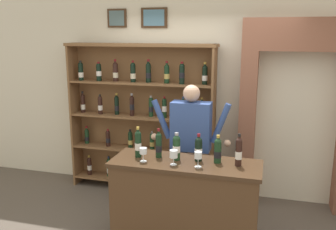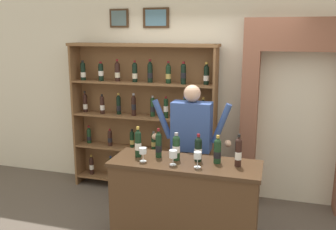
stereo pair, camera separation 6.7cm
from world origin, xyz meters
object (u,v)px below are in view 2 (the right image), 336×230
at_px(wine_shelf, 143,113).
at_px(wine_glass_left, 173,154).
at_px(tasting_bottle_vin_santo, 138,143).
at_px(tasting_bottle_bianco, 159,145).
at_px(shopkeeper, 191,138).
at_px(tasting_bottle_super_tuscan, 198,149).
at_px(tasting_bottle_brunello, 217,151).
at_px(wine_glass_spare, 198,156).
at_px(tasting_bottle_riserva, 238,152).
at_px(wine_glass_center, 143,152).
at_px(tasting_counter, 185,205).
at_px(tasting_bottle_prosecco, 176,147).

relative_size(wine_shelf, wine_glass_left, 13.91).
bearing_deg(tasting_bottle_vin_santo, tasting_bottle_bianco, 11.50).
xyz_separation_m(shopkeeper, tasting_bottle_super_tuscan, (0.19, -0.53, 0.05)).
relative_size(tasting_bottle_brunello, wine_glass_spare, 1.84).
xyz_separation_m(tasting_bottle_vin_santo, tasting_bottle_bianco, (0.21, 0.04, -0.01)).
distance_m(wine_shelf, tasting_bottle_vin_santo, 1.36).
relative_size(tasting_bottle_riserva, wine_glass_spare, 2.07).
bearing_deg(wine_shelf, shopkeeper, -39.42).
distance_m(tasting_bottle_brunello, wine_glass_center, 0.75).
bearing_deg(tasting_counter, tasting_bottle_super_tuscan, 29.37).
relative_size(wine_shelf, tasting_bottle_brunello, 7.32).
distance_m(tasting_counter, tasting_bottle_brunello, 0.69).
xyz_separation_m(shopkeeper, wine_glass_spare, (0.22, -0.71, 0.03)).
bearing_deg(tasting_bottle_bianco, tasting_bottle_brunello, 0.27).
bearing_deg(tasting_bottle_super_tuscan, wine_shelf, 130.44).
bearing_deg(shopkeeper, wine_glass_left, -91.84).
distance_m(tasting_bottle_super_tuscan, wine_glass_spare, 0.18).
bearing_deg(wine_glass_spare, wine_glass_center, 179.39).
bearing_deg(shopkeeper, tasting_bottle_riserva, -43.18).
distance_m(tasting_bottle_prosecco, tasting_bottle_brunello, 0.42).
xyz_separation_m(wine_glass_left, wine_glass_spare, (0.25, 0.00, 0.00)).
height_order(wine_shelf, tasting_bottle_riserva, wine_shelf).
height_order(tasting_bottle_prosecco, wine_glass_left, tasting_bottle_prosecco).
relative_size(tasting_bottle_vin_santo, wine_glass_spare, 2.07).
bearing_deg(wine_glass_spare, tasting_counter, 143.52).
relative_size(tasting_bottle_vin_santo, tasting_bottle_super_tuscan, 1.14).
relative_size(tasting_bottle_super_tuscan, wine_glass_center, 1.97).
height_order(tasting_bottle_brunello, wine_glass_center, tasting_bottle_brunello).
xyz_separation_m(tasting_bottle_prosecco, wine_glass_left, (0.01, -0.15, -0.03)).
relative_size(shopkeeper, tasting_bottle_super_tuscan, 5.82).
xyz_separation_m(tasting_bottle_bianco, tasting_bottle_super_tuscan, (0.42, 0.00, -0.01)).
distance_m(tasting_bottle_vin_santo, tasting_bottle_super_tuscan, 0.64).
bearing_deg(tasting_bottle_vin_santo, tasting_bottle_brunello, 3.18).
height_order(tasting_bottle_prosecco, tasting_bottle_brunello, tasting_bottle_prosecco).
distance_m(tasting_bottle_super_tuscan, tasting_bottle_riserva, 0.41).
bearing_deg(tasting_bottle_bianco, wine_shelf, 116.99).
height_order(wine_glass_left, wine_glass_spare, wine_glass_spare).
height_order(wine_shelf, tasting_bottle_bianco, wine_shelf).
xyz_separation_m(tasting_counter, wine_glass_left, (-0.10, -0.11, 0.59)).
xyz_separation_m(wine_glass_left, wine_glass_center, (-0.32, 0.01, -0.00)).
bearing_deg(tasting_bottle_bianco, wine_glass_center, -123.71).
xyz_separation_m(tasting_bottle_prosecco, tasting_bottle_brunello, (0.42, 0.03, -0.01)).
distance_m(tasting_bottle_prosecco, tasting_bottle_riserva, 0.63).
distance_m(shopkeeper, tasting_bottle_riserva, 0.83).
bearing_deg(wine_glass_spare, tasting_bottle_prosecco, 150.12).
xyz_separation_m(tasting_bottle_riserva, wine_glass_spare, (-0.38, -0.15, -0.03)).
xyz_separation_m(tasting_bottle_vin_santo, wine_glass_center, (0.10, -0.13, -0.04)).
bearing_deg(tasting_bottle_riserva, tasting_bottle_bianco, 178.03).
bearing_deg(tasting_bottle_prosecco, tasting_bottle_vin_santo, -177.90).
relative_size(shopkeeper, tasting_bottle_brunello, 5.77).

